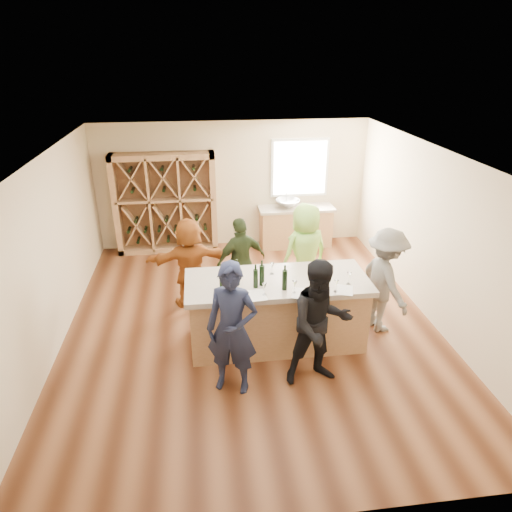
{
  "coord_description": "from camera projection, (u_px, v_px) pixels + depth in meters",
  "views": [
    {
      "loc": [
        -0.74,
        -6.41,
        4.21
      ],
      "look_at": [
        0.1,
        0.2,
        1.15
      ],
      "focal_mm": 32.0,
      "sensor_mm": 36.0,
      "label": 1
    }
  ],
  "objects": [
    {
      "name": "wine_bottle_e",
      "position": [
        262.0,
        275.0,
        6.53
      ],
      "size": [
        0.1,
        0.1,
        0.31
      ],
      "primitive_type": "cylinder",
      "rotation": [
        0.0,
        0.0,
        -0.32
      ],
      "color": "black",
      "rests_on": "tasting_counter_top"
    },
    {
      "name": "tasting_counter_top",
      "position": [
        277.0,
        282.0,
        6.75
      ],
      "size": [
        2.72,
        1.12,
        0.08
      ],
      "primitive_type": "cube",
      "color": "#AD9E8D",
      "rests_on": "tasting_counter_base"
    },
    {
      "name": "wine_bottle_c",
      "position": [
        237.0,
        275.0,
        6.53
      ],
      "size": [
        0.09,
        0.09,
        0.32
      ],
      "primitive_type": "cylinder",
      "rotation": [
        0.0,
        0.0,
        0.2
      ],
      "color": "black",
      "rests_on": "tasting_counter_top"
    },
    {
      "name": "person_near_right",
      "position": [
        320.0,
        324.0,
        5.98
      ],
      "size": [
        0.92,
        0.57,
        1.8
      ],
      "primitive_type": "imported",
      "rotation": [
        0.0,
        0.0,
        0.1
      ],
      "color": "black",
      "rests_on": "floor"
    },
    {
      "name": "wall_left",
      "position": [
        45.0,
        257.0,
        6.69
      ],
      "size": [
        0.1,
        7.0,
        2.8
      ],
      "primitive_type": "cube",
      "color": "beige",
      "rests_on": "ground"
    },
    {
      "name": "person_far_left",
      "position": [
        190.0,
        263.0,
        7.91
      ],
      "size": [
        1.55,
        0.7,
        1.61
      ],
      "primitive_type": "imported",
      "rotation": [
        0.0,
        0.0,
        3.25
      ],
      "color": "#994C19",
      "rests_on": "floor"
    },
    {
      "name": "floor",
      "position": [
        252.0,
        326.0,
        7.64
      ],
      "size": [
        6.0,
        7.0,
        0.1
      ],
      "primitive_type": "cube",
      "color": "brown",
      "rests_on": "ground"
    },
    {
      "name": "tasting_counter_base",
      "position": [
        277.0,
        313.0,
        6.97
      ],
      "size": [
        2.6,
        1.0,
        1.0
      ],
      "primitive_type": "cube",
      "color": "#AA7B51",
      "rests_on": "floor"
    },
    {
      "name": "wall_right",
      "position": [
        438.0,
        238.0,
        7.38
      ],
      "size": [
        0.1,
        7.0,
        2.8
      ],
      "primitive_type": "cube",
      "color": "beige",
      "rests_on": "ground"
    },
    {
      "name": "wine_rack",
      "position": [
        166.0,
        204.0,
        9.94
      ],
      "size": [
        2.2,
        0.45,
        2.2
      ],
      "primitive_type": "cube",
      "color": "#AA7B51",
      "rests_on": "floor"
    },
    {
      "name": "person_server",
      "position": [
        385.0,
        281.0,
        7.17
      ],
      "size": [
        0.72,
        1.19,
        1.73
      ],
      "primitive_type": "imported",
      "rotation": [
        0.0,
        0.0,
        1.76
      ],
      "color": "slate",
      "rests_on": "floor"
    },
    {
      "name": "wine_bottle_d",
      "position": [
        256.0,
        279.0,
        6.47
      ],
      "size": [
        0.07,
        0.07,
        0.28
      ],
      "primitive_type": "cylinder",
      "rotation": [
        0.0,
        0.0,
        0.02
      ],
      "color": "black",
      "rests_on": "tasting_counter_top"
    },
    {
      "name": "wall_front",
      "position": [
        300.0,
        414.0,
        3.83
      ],
      "size": [
        6.0,
        0.1,
        2.8
      ],
      "primitive_type": "cube",
      "color": "beige",
      "rests_on": "ground"
    },
    {
      "name": "person_far_mid",
      "position": [
        241.0,
        261.0,
        7.98
      ],
      "size": [
        1.04,
        0.79,
        1.59
      ],
      "primitive_type": "imported",
      "rotation": [
        0.0,
        0.0,
        3.52
      ],
      "color": "#263319",
      "rests_on": "floor"
    },
    {
      "name": "back_counter_top",
      "position": [
        296.0,
        208.0,
        10.29
      ],
      "size": [
        1.7,
        0.62,
        0.06
      ],
      "primitive_type": "cube",
      "color": "#AD9E8D",
      "rests_on": "back_counter_base"
    },
    {
      "name": "wine_glass_f",
      "position": [
        272.0,
        269.0,
        6.87
      ],
      "size": [
        0.07,
        0.07,
        0.18
      ],
      "primitive_type": "cone",
      "color": "white",
      "rests_on": "tasting_counter_top"
    },
    {
      "name": "wine_bottle_b",
      "position": [
        231.0,
        282.0,
        6.33
      ],
      "size": [
        0.09,
        0.09,
        0.31
      ],
      "primitive_type": "cylinder",
      "rotation": [
        0.0,
        0.0,
        -0.25
      ],
      "color": "black",
      "rests_on": "tasting_counter_top"
    },
    {
      "name": "faucet",
      "position": [
        286.0,
        199.0,
        10.36
      ],
      "size": [
        0.02,
        0.02,
        0.3
      ],
      "primitive_type": "cylinder",
      "color": "silver",
      "rests_on": "back_counter_top"
    },
    {
      "name": "person_far_right",
      "position": [
        305.0,
        253.0,
        8.04
      ],
      "size": [
        1.02,
        0.83,
        1.8
      ],
      "primitive_type": "imported",
      "rotation": [
        0.0,
        0.0,
        3.47
      ],
      "color": "#8CC64C",
      "rests_on": "floor"
    },
    {
      "name": "wine_glass_e",
      "position": [
        349.0,
        278.0,
        6.58
      ],
      "size": [
        0.08,
        0.08,
        0.18
      ],
      "primitive_type": "cone",
      "rotation": [
        0.0,
        0.0,
        0.21
      ],
      "color": "white",
      "rests_on": "tasting_counter_top"
    },
    {
      "name": "wine_bottle_a",
      "position": [
        222.0,
        279.0,
        6.45
      ],
      "size": [
        0.09,
        0.09,
        0.29
      ],
      "primitive_type": "cylinder",
      "rotation": [
        0.0,
        0.0,
        -0.33
      ],
      "color": "black",
      "rests_on": "tasting_counter_top"
    },
    {
      "name": "wine_glass_d",
      "position": [
        312.0,
        277.0,
        6.63
      ],
      "size": [
        0.07,
        0.07,
        0.17
      ],
      "primitive_type": "cone",
      "rotation": [
        0.0,
        0.0,
        0.11
      ],
      "color": "white",
      "rests_on": "tasting_counter_top"
    },
    {
      "name": "wine_glass_b",
      "position": [
        295.0,
        287.0,
        6.33
      ],
      "size": [
        0.09,
        0.09,
        0.19
      ],
      "primitive_type": "cone",
      "rotation": [
        0.0,
        0.0,
        0.27
      ],
      "color": "white",
      "rests_on": "tasting_counter_top"
    },
    {
      "name": "tasting_menu_c",
      "position": [
        345.0,
        290.0,
        6.45
      ],
      "size": [
        0.31,
        0.36,
        0.0
      ],
      "primitive_type": "cube",
      "rotation": [
        0.0,
        0.0,
        -0.33
      ],
      "color": "white",
      "rests_on": "tasting_counter_top"
    },
    {
      "name": "tasting_menu_a",
      "position": [
        257.0,
        295.0,
        6.31
      ],
      "size": [
        0.27,
        0.35,
        0.0
      ],
      "primitive_type": "cube",
      "rotation": [
        0.0,
        0.0,
        0.09
      ],
      "color": "white",
      "rests_on": "tasting_counter_top"
    },
    {
      "name": "window_pane",
      "position": [
        300.0,
        168.0,
        10.16
      ],
      "size": [
        1.18,
        0.01,
        1.18
      ],
      "primitive_type": "cube",
      "color": "white",
      "rests_on": "wall_back"
    },
    {
      "name": "wine_bottle_f",
      "position": [
        285.0,
        280.0,
        6.4
      ],
      "size": [
        0.07,
        0.07,
        0.3
      ],
      "primitive_type": "cylinder",
      "color": "black",
      "rests_on": "tasting_counter_top"
    },
    {
      "name": "sink",
      "position": [
        288.0,
        204.0,
        10.22
      ],
      "size": [
        0.54,
        0.54,
        0.19
      ],
      "primitive_type": "imported",
      "color": "silver",
      "rests_on": "back_counter_top"
    },
    {
      "name": "wine_glass_c",
      "position": [
        336.0,
        286.0,
        6.37
      ],
      "size": [
        0.08,
        0.08,
        0.17
      ],
      "primitive_type": "cone",
      "rotation": [
        0.0,
        0.0,
        0.34
      ],
      "color": "white",
      "rests_on": "tasting_counter_top"
    },
    {
      "name": "ceiling",
      "position": [
        251.0,
        153.0,
        6.43
      ],
      "size": [
        6.0,
        7.0,
        0.1
      ],
      "primitive_type": "cube",
      "color": "white",
      "rests_on": "ground"
    },
    {
      "name": "back_counter_base",
      "position": [
        296.0,
        227.0,
        10.48
      ],
      "size": [
        1.6,
        0.58,
        0.86
      ],
      "primitive_type": "cube",
      "color": "#AA7B51",
      "rests_on": "floor"
    },
    {
      "name": "window_frame",
      "position": [
        300.0,
        168.0,
        10.19
      ],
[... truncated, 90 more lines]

